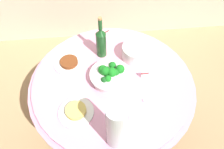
% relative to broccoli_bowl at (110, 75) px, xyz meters
% --- Properties ---
extents(ground_plane, '(6.00, 6.00, 0.00)m').
position_rel_broccoli_bowl_xyz_m(ground_plane, '(0.01, -0.00, -0.78)').
color(ground_plane, tan).
extents(buffet_table, '(1.16, 1.16, 0.74)m').
position_rel_broccoli_bowl_xyz_m(buffet_table, '(0.01, -0.00, -0.41)').
color(buffet_table, maroon).
rests_on(buffet_table, ground_plane).
extents(broccoli_bowl, '(0.28, 0.28, 0.11)m').
position_rel_broccoli_bowl_xyz_m(broccoli_bowl, '(0.00, 0.00, 0.00)').
color(broccoli_bowl, white).
rests_on(broccoli_bowl, buffet_table).
extents(plate_stack, '(0.21, 0.21, 0.10)m').
position_rel_broccoli_bowl_xyz_m(plate_stack, '(0.21, 0.19, 0.01)').
color(plate_stack, white).
rests_on(plate_stack, buffet_table).
extents(wine_bottle, '(0.07, 0.07, 0.34)m').
position_rel_broccoli_bowl_xyz_m(wine_bottle, '(-0.04, 0.25, 0.08)').
color(wine_bottle, '#194B1E').
rests_on(wine_bottle, buffet_table).
extents(decorative_fruit_vase, '(0.11, 0.11, 0.34)m').
position_rel_broccoli_bowl_xyz_m(decorative_fruit_vase, '(-0.01, -0.43, 0.12)').
color(decorative_fruit_vase, silver).
rests_on(decorative_fruit_vase, buffet_table).
extents(serving_tongs, '(0.17, 0.07, 0.01)m').
position_rel_broccoli_bowl_xyz_m(serving_tongs, '(0.12, -0.21, -0.04)').
color(serving_tongs, silver).
rests_on(serving_tongs, buffet_table).
extents(food_plate_noodles, '(0.22, 0.22, 0.04)m').
position_rel_broccoli_bowl_xyz_m(food_plate_noodles, '(-0.23, -0.24, -0.03)').
color(food_plate_noodles, white).
rests_on(food_plate_noodles, buffet_table).
extents(food_plate_stir_fry, '(0.22, 0.22, 0.04)m').
position_rel_broccoli_bowl_xyz_m(food_plate_stir_fry, '(-0.28, 0.17, -0.03)').
color(food_plate_stir_fry, white).
rests_on(food_plate_stir_fry, buffet_table).
extents(label_placard_front, '(0.05, 0.01, 0.05)m').
position_rel_broccoli_bowl_xyz_m(label_placard_front, '(0.24, -0.01, -0.01)').
color(label_placard_front, white).
rests_on(label_placard_front, buffet_table).
extents(label_placard_mid, '(0.05, 0.03, 0.05)m').
position_rel_broccoli_bowl_xyz_m(label_placard_mid, '(0.01, 0.45, -0.01)').
color(label_placard_mid, white).
rests_on(label_placard_mid, buffet_table).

